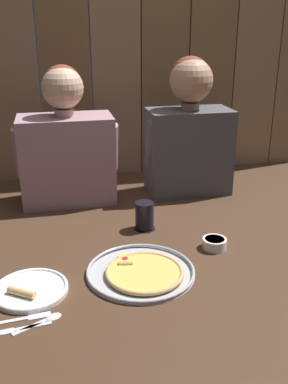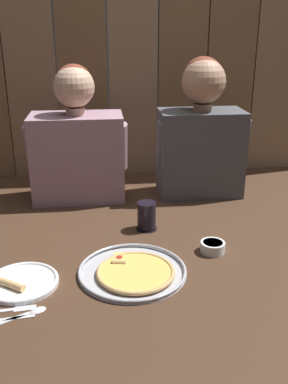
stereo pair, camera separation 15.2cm
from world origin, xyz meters
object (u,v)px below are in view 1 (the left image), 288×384
object	(u,v)px
pizza_tray	(142,272)
diner_right	(189,132)
drinking_glass	(145,216)
dipping_bowl	(214,243)
dinner_plate	(30,290)
diner_left	(66,145)

from	to	relation	value
pizza_tray	diner_right	bearing A→B (deg)	61.87
drinking_glass	dipping_bowl	bearing A→B (deg)	-44.55
dinner_plate	diner_left	bearing A→B (deg)	77.70
dinner_plate	dipping_bowl	xyz separation A→B (m)	(0.62, 0.14, 0.01)
drinking_glass	diner_left	size ratio (longest dim) A/B	0.19
diner_right	diner_left	bearing A→B (deg)	-179.95
pizza_tray	diner_left	bearing A→B (deg)	105.67
dipping_bowl	diner_right	distance (m)	0.62
dinner_plate	diner_right	distance (m)	1.02
drinking_glass	diner_right	xyz separation A→B (m)	(0.28, 0.35, 0.23)
pizza_tray	dinner_plate	world-z (taller)	dinner_plate
dinner_plate	diner_left	world-z (taller)	diner_left
pizza_tray	dipping_bowl	distance (m)	0.30
pizza_tray	drinking_glass	distance (m)	0.33
diner_right	drinking_glass	bearing A→B (deg)	-128.49
drinking_glass	diner_left	xyz separation A→B (m)	(-0.26, 0.35, 0.20)
dipping_bowl	pizza_tray	bearing A→B (deg)	-158.22
dinner_plate	drinking_glass	distance (m)	0.54
diner_left	diner_right	distance (m)	0.55
dinner_plate	drinking_glass	world-z (taller)	drinking_glass
pizza_tray	diner_left	world-z (taller)	diner_left
pizza_tray	dipping_bowl	bearing A→B (deg)	21.78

